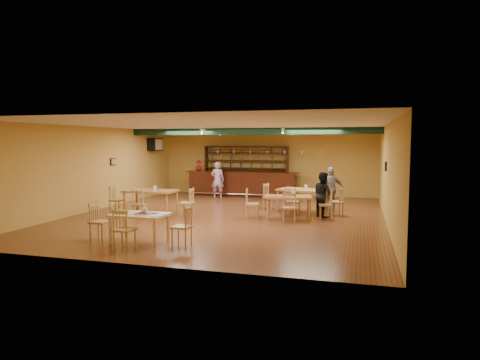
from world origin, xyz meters
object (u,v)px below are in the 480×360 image
(dining_table_d, at_px, (289,207))
(near_table, at_px, (140,228))
(patron_bar, at_px, (218,180))
(dining_table_c, at_px, (151,202))
(patron_right_a, at_px, (323,194))
(dining_table_b, at_px, (302,201))
(bar_counter, at_px, (242,184))

(dining_table_d, bearing_deg, near_table, -134.79)
(patron_bar, bearing_deg, near_table, 89.11)
(dining_table_c, xyz_separation_m, dining_table_d, (4.58, 0.59, -0.05))
(dining_table_d, xyz_separation_m, near_table, (-2.94, -4.33, -0.01))
(near_table, xyz_separation_m, patron_right_a, (3.98, 4.88, 0.39))
(near_table, bearing_deg, patron_bar, 97.08)
(dining_table_d, xyz_separation_m, patron_right_a, (1.04, 0.55, 0.38))
(dining_table_b, bearing_deg, dining_table_d, -83.68)
(bar_counter, xyz_separation_m, dining_table_c, (-1.61, -5.70, -0.15))
(dining_table_b, relative_size, patron_bar, 1.02)
(dining_table_c, bearing_deg, near_table, -67.60)
(dining_table_b, relative_size, dining_table_d, 1.12)
(bar_counter, relative_size, dining_table_c, 3.08)
(near_table, distance_m, patron_right_a, 6.31)
(dining_table_c, distance_m, patron_right_a, 5.75)
(dining_table_d, height_order, patron_bar, patron_bar)
(dining_table_d, height_order, near_table, dining_table_d)
(dining_table_d, relative_size, patron_right_a, 0.98)
(patron_bar, xyz_separation_m, patron_right_a, (4.92, -3.74, -0.05))
(patron_right_a, bearing_deg, patron_bar, 18.06)
(bar_counter, distance_m, patron_right_a, 6.08)
(dining_table_b, xyz_separation_m, patron_right_a, (0.80, -0.80, 0.34))
(dining_table_b, bearing_deg, bar_counter, 147.07)
(bar_counter, bearing_deg, patron_bar, -137.70)
(dining_table_b, bearing_deg, dining_table_c, -141.57)
(bar_counter, bearing_deg, dining_table_d, -59.86)
(dining_table_b, height_order, dining_table_d, dining_table_b)
(bar_counter, xyz_separation_m, near_table, (0.03, -9.45, -0.21))
(dining_table_b, distance_m, dining_table_d, 1.37)
(dining_table_b, xyz_separation_m, near_table, (-3.18, -5.68, -0.05))
(dining_table_c, relative_size, patron_bar, 1.05)
(bar_counter, xyz_separation_m, dining_table_b, (3.21, -3.77, -0.16))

